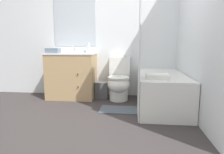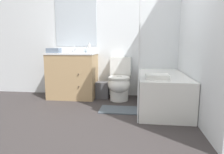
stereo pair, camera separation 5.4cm
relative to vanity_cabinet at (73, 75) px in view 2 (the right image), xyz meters
The scene contains 14 objects.
ground_plane 1.61m from the vanity_cabinet, 60.87° to the right, with size 14.00×14.00×0.00m, color #383333.
wall_back 1.15m from the vanity_cabinet, 21.81° to the left, with size 8.00×0.06×2.50m.
wall_right 2.21m from the vanity_cabinet, 15.30° to the right, with size 0.05×2.63×2.50m.
vanity_cabinet is the anchor object (origin of this frame).
sink_faucet 0.49m from the vanity_cabinet, 90.00° to the left, with size 0.14×0.12×0.12m.
toilet 0.89m from the vanity_cabinet, ahead, with size 0.39×0.64×0.77m.
bathtub 1.65m from the vanity_cabinet, 15.52° to the right, with size 0.71×1.43×0.54m.
shower_curtain 1.61m from the vanity_cabinet, 36.40° to the right, with size 0.02×0.51×1.93m.
wastebasket 0.63m from the vanity_cabinet, ahead, with size 0.23×0.20×0.30m.
tissue_box 0.51m from the vanity_cabinet, 30.32° to the left, with size 0.12×0.13×0.10m.
soap_dispenser 0.59m from the vanity_cabinet, ahead, with size 0.05×0.05×0.18m.
hand_towel_folded 0.56m from the vanity_cabinet, 150.19° to the right, with size 0.23×0.16×0.09m.
bath_towel_folded 1.71m from the vanity_cabinet, 30.17° to the right, with size 0.31×0.25×0.06m.
bath_mat 1.22m from the vanity_cabinet, 35.38° to the right, with size 0.59×0.37×0.02m.
Camera 2 is at (0.44, -2.23, 0.99)m, focal length 32.00 mm.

